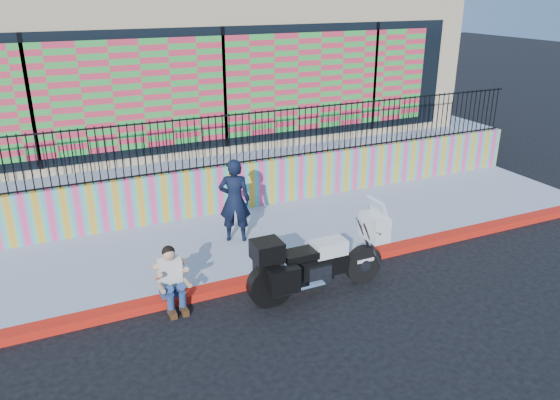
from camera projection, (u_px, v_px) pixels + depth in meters
ground at (302, 274)px, 10.35m from camera, size 90.00×90.00×0.00m
red_curb at (302, 270)px, 10.32m from camera, size 16.00×0.30×0.15m
sidewalk at (267, 236)px, 11.72m from camera, size 16.00×3.00×0.15m
mural_wall at (240, 186)px, 12.84m from camera, size 16.00×0.20×1.10m
metal_fence at (239, 139)px, 12.42m from camera, size 15.80×0.04×1.20m
elevated_platform at (183, 138)px, 17.18m from camera, size 16.00×10.00×1.25m
storefront_building at (179, 54)px, 16.04m from camera, size 14.00×8.06×4.00m
police_motorcycle at (316, 259)px, 9.45m from camera, size 2.57×0.85×1.60m
police_officer at (235, 200)px, 11.08m from camera, size 0.76×0.64×1.76m
seated_man at (173, 284)px, 9.10m from camera, size 0.54×0.71×1.06m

